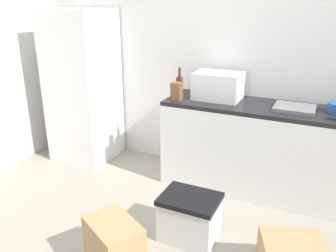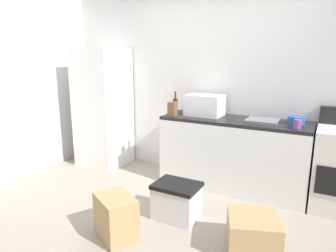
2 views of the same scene
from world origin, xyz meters
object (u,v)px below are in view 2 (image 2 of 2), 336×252
Objects in this scene: wine_bottle at (175,105)px; mixing_bowl at (296,120)px; cardboard_box_medium at (116,217)px; storage_bin at (177,201)px; cardboard_box_large at (253,233)px; knife_block at (173,109)px; microwave at (205,105)px; coffee_mug at (297,124)px; refrigerator at (103,108)px.

mixing_bowl is (1.51, 0.07, -0.06)m from wine_bottle.
cardboard_box_medium is 0.67m from storage_bin.
cardboard_box_large is 1.23m from cardboard_box_medium.
storage_bin is (0.50, -0.84, -0.80)m from knife_block.
coffee_mug is at bearing -11.52° from microwave.
wine_bottle reaches higher than knife_block.
storage_bin is at bearing 168.26° from cardboard_box_large.
knife_block is 0.42× the size of cardboard_box_large.
cardboard_box_medium is at bearing -128.43° from mixing_bowl.
cardboard_box_medium is (-1.16, -0.41, 0.04)m from cardboard_box_large.
microwave reaches higher than storage_bin.
storage_bin is (-0.97, -1.08, -0.75)m from mixing_bowl.
wine_bottle is 1.58× the size of mixing_bowl.
storage_bin is at bearing -59.49° from knife_block.
coffee_mug is 2.09m from cardboard_box_medium.
refrigerator is at bearing 151.33° from storage_bin.
refrigerator is 2.14m from storage_bin.
refrigerator is 3.85× the size of storage_bin.
refrigerator is at bearing -177.73° from mixing_bowl.
knife_block is 0.95× the size of mixing_bowl.
knife_block reaches higher than coffee_mug.
knife_block is 1.63m from cardboard_box_medium.
coffee_mug is 1.51m from storage_bin.
knife_block is 0.44× the size of cardboard_box_medium.
cardboard_box_medium is (0.16, -1.42, -0.79)m from knife_block.
knife_block is at bearing -75.39° from wine_bottle.
knife_block is (1.27, -0.13, 0.11)m from refrigerator.
knife_block is 0.39× the size of storage_bin.
cardboard_box_medium is (-0.20, -1.64, -0.83)m from microwave.
cardboard_box_large is (2.60, -1.14, -0.72)m from refrigerator.
coffee_mug is at bearing -81.64° from mixing_bowl.
wine_bottle is 1.56m from coffee_mug.
cardboard_box_medium is at bearing -160.80° from cardboard_box_large.
microwave is at bearing 32.26° from knife_block.
refrigerator reaches higher than knife_block.
cardboard_box_medium is 0.90× the size of storage_bin.
refrigerator reaches higher than coffee_mug.
knife_block is (-0.36, -0.22, -0.05)m from microwave.
microwave is at bearing -179.51° from mixing_bowl.
mixing_bowl is 1.48m from cardboard_box_large.
mixing_bowl is (2.74, 0.11, 0.06)m from refrigerator.
wine_bottle is (-0.40, -0.06, -0.03)m from microwave.
storage_bin is at bearing -61.79° from wine_bottle.
wine_bottle reaches higher than storage_bin.
coffee_mug reaches higher than storage_bin.
storage_bin is (0.54, -1.01, -0.82)m from wine_bottle.
cardboard_box_medium is at bearing -120.56° from storage_bin.
knife_block is (-1.50, 0.01, 0.04)m from coffee_mug.
storage_bin is at bearing 59.44° from cardboard_box_medium.
coffee_mug is 0.24× the size of cardboard_box_medium.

